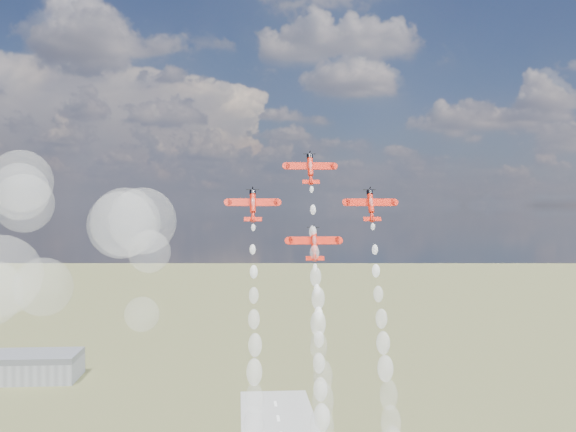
# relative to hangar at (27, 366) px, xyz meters

# --- Properties ---
(hangar) EXTENTS (50.00, 28.00, 13.00)m
(hangar) POSITION_rel_hangar_xyz_m (0.00, 0.00, 0.00)
(hangar) COLOR gray
(hangar) RESTS_ON ground
(plane_lead) EXTENTS (12.21, 6.03, 8.13)m
(plane_lead) POSITION_rel_hangar_xyz_m (122.25, -169.16, 88.86)
(plane_lead) COLOR red
(plane_lead) RESTS_ON ground
(plane_left) EXTENTS (12.21, 6.03, 8.13)m
(plane_left) POSITION_rel_hangar_xyz_m (107.55, -173.59, 79.57)
(plane_left) COLOR red
(plane_left) RESTS_ON ground
(plane_right) EXTENTS (12.21, 6.03, 8.13)m
(plane_right) POSITION_rel_hangar_xyz_m (136.94, -173.59, 79.57)
(plane_right) COLOR red
(plane_right) RESTS_ON ground
(plane_slot) EXTENTS (12.21, 6.03, 8.13)m
(plane_slot) POSITION_rel_hangar_xyz_m (122.25, -178.02, 70.29)
(plane_slot) COLOR red
(plane_slot) RESTS_ON ground
(smoke_trail_lead) EXTENTS (5.66, 28.04, 54.56)m
(smoke_trail_lead) POSITION_rel_hangar_xyz_m (122.20, -191.25, 42.59)
(smoke_trail_lead) COLOR white
(smoke_trail_lead) RESTS_ON plane_lead
(smoke_trail_left) EXTENTS (5.36, 28.49, 55.30)m
(smoke_trail_left) POSITION_rel_hangar_xyz_m (107.28, -195.93, 32.91)
(smoke_trail_left) COLOR white
(smoke_trail_left) RESTS_ON plane_left
(smoke_trail_right) EXTENTS (5.72, 27.80, 54.98)m
(smoke_trail_right) POSITION_rel_hangar_xyz_m (137.11, -195.62, 33.21)
(smoke_trail_right) COLOR white
(smoke_trail_right) RESTS_ON plane_right
(drifted_smoke_cloud) EXTENTS (62.00, 39.34, 51.72)m
(drifted_smoke_cloud) POSITION_rel_hangar_xyz_m (55.70, -154.55, 70.57)
(drifted_smoke_cloud) COLOR white
(drifted_smoke_cloud) RESTS_ON ground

